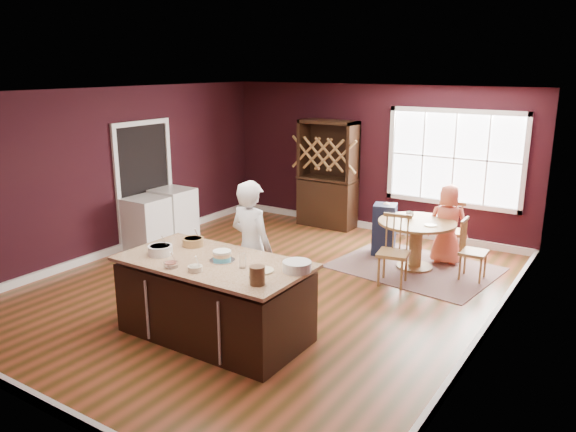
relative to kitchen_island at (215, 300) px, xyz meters
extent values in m
plane|color=brown|center=(-0.36, 1.51, -0.44)|extent=(7.00, 7.00, 0.00)
plane|color=white|center=(-0.36, 1.51, 2.26)|extent=(7.00, 7.00, 0.00)
plane|color=black|center=(-0.36, 5.01, 0.91)|extent=(6.00, 0.00, 6.00)
plane|color=black|center=(-0.36, -1.99, 0.91)|extent=(6.00, 0.00, 6.00)
plane|color=black|center=(-3.36, 1.51, 0.91)|extent=(0.00, 7.00, 7.00)
plane|color=black|center=(2.64, 1.51, 0.91)|extent=(0.00, 7.00, 7.00)
cube|color=black|center=(0.00, 0.00, -0.02)|extent=(2.10, 1.06, 0.83)
cube|color=beige|center=(0.00, 0.00, 0.46)|extent=(2.18, 1.14, 0.04)
cylinder|color=brown|center=(1.12, 3.40, -0.42)|extent=(0.55, 0.55, 0.04)
cylinder|color=brown|center=(1.12, 3.40, -0.08)|extent=(0.19, 0.19, 0.67)
cylinder|color=brown|center=(1.12, 3.40, 0.29)|extent=(1.17, 1.17, 0.04)
imported|color=silver|center=(-0.02, 0.73, 0.42)|extent=(0.67, 0.48, 1.71)
cylinder|color=white|center=(-0.64, -0.17, 0.54)|extent=(0.28, 0.28, 0.11)
cylinder|color=brown|center=(-0.55, 0.28, 0.53)|extent=(0.26, 0.26, 0.10)
cylinder|color=white|center=(-0.24, -0.42, 0.51)|extent=(0.16, 0.16, 0.06)
cylinder|color=silver|center=(0.06, -0.36, 0.51)|extent=(0.16, 0.16, 0.06)
cylinder|color=silver|center=(0.42, -0.01, 0.56)|extent=(0.08, 0.08, 0.16)
cylinder|color=beige|center=(0.65, 0.02, 0.49)|extent=(0.26, 0.26, 0.02)
cylinder|color=white|center=(0.96, 0.23, 0.53)|extent=(0.31, 0.31, 0.11)
cylinder|color=brown|center=(0.83, -0.30, 0.58)|extent=(0.16, 0.16, 0.19)
cube|color=brown|center=(1.12, 3.40, -0.43)|extent=(2.51, 2.05, 0.01)
imported|color=#DF674A|center=(1.44, 3.88, 0.19)|extent=(0.69, 0.52, 1.26)
cylinder|color=beige|center=(1.37, 3.28, 0.32)|extent=(0.19, 0.19, 0.01)
imported|color=silver|center=(0.96, 3.51, 0.36)|extent=(0.14, 0.14, 0.10)
cube|color=#321F0E|center=(-1.17, 4.73, 0.58)|extent=(1.11, 0.46, 2.04)
cube|color=silver|center=(-3.00, 1.79, 0.01)|extent=(0.62, 0.60, 0.90)
cube|color=silver|center=(-3.00, 2.43, 0.03)|extent=(0.64, 0.62, 0.93)
camera|label=1|loc=(3.92, -4.51, 2.60)|focal=35.00mm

